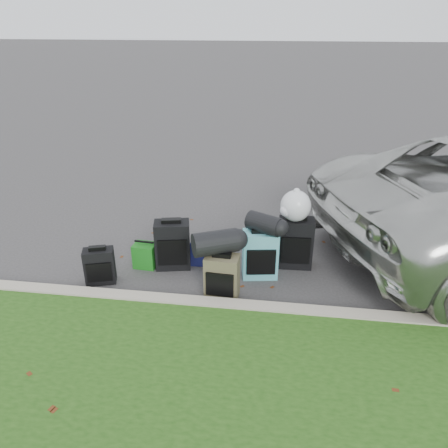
# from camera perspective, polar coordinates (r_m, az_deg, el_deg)

# --- Properties ---
(ground) EXTENTS (120.00, 120.00, 0.00)m
(ground) POSITION_cam_1_polar(r_m,az_deg,el_deg) (5.92, 0.70, -5.70)
(ground) COLOR #383535
(ground) RESTS_ON ground
(curb) EXTENTS (120.00, 0.18, 0.15)m
(curb) POSITION_cam_1_polar(r_m,az_deg,el_deg) (5.05, -0.73, -10.81)
(curb) COLOR #9E937F
(curb) RESTS_ON ground
(suitcase_small_black) EXTENTS (0.41, 0.31, 0.46)m
(suitcase_small_black) POSITION_cam_1_polar(r_m,az_deg,el_deg) (5.72, -15.93, -5.31)
(suitcase_small_black) COLOR black
(suitcase_small_black) RESTS_ON ground
(suitcase_large_black_left) EXTENTS (0.50, 0.36, 0.66)m
(suitcase_large_black_left) POSITION_cam_1_polar(r_m,az_deg,el_deg) (5.83, -6.73, -2.71)
(suitcase_large_black_left) COLOR black
(suitcase_large_black_left) RESTS_ON ground
(suitcase_olive) EXTENTS (0.41, 0.27, 0.55)m
(suitcase_olive) POSITION_cam_1_polar(r_m,az_deg,el_deg) (5.21, -0.27, -6.88)
(suitcase_olive) COLOR #433E2A
(suitcase_olive) RESTS_ON ground
(suitcase_teal) EXTENTS (0.48, 0.33, 0.63)m
(suitcase_teal) POSITION_cam_1_polar(r_m,az_deg,el_deg) (5.60, 4.74, -3.98)
(suitcase_teal) COLOR teal
(suitcase_teal) RESTS_ON ground
(suitcase_large_black_right) EXTENTS (0.46, 0.29, 0.68)m
(suitcase_large_black_right) POSITION_cam_1_polar(r_m,az_deg,el_deg) (5.88, 9.30, -2.44)
(suitcase_large_black_right) COLOR black
(suitcase_large_black_right) RESTS_ON ground
(tote_green) EXTENTS (0.31, 0.25, 0.33)m
(tote_green) POSITION_cam_1_polar(r_m,az_deg,el_deg) (5.96, -10.24, -4.04)
(tote_green) COLOR #186F19
(tote_green) RESTS_ON ground
(tote_navy) EXTENTS (0.32, 0.25, 0.34)m
(tote_navy) POSITION_cam_1_polar(r_m,az_deg,el_deg) (5.96, -2.67, -3.59)
(tote_navy) COLOR #16194F
(tote_navy) RESTS_ON ground
(duffel_left) EXTENTS (0.60, 0.48, 0.28)m
(duffel_left) POSITION_cam_1_polar(r_m,az_deg,el_deg) (5.07, -1.12, -2.45)
(duffel_left) COLOR black
(duffel_left) RESTS_ON suitcase_olive
(duffel_right) EXTENTS (0.50, 0.42, 0.24)m
(duffel_right) POSITION_cam_1_polar(r_m,az_deg,el_deg) (5.41, 5.29, 0.07)
(duffel_right) COLOR black
(duffel_right) RESTS_ON suitcase_teal
(trash_bag) EXTENTS (0.39, 0.39, 0.39)m
(trash_bag) POSITION_cam_1_polar(r_m,az_deg,el_deg) (5.65, 9.34, 2.35)
(trash_bag) COLOR silver
(trash_bag) RESTS_ON suitcase_large_black_right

